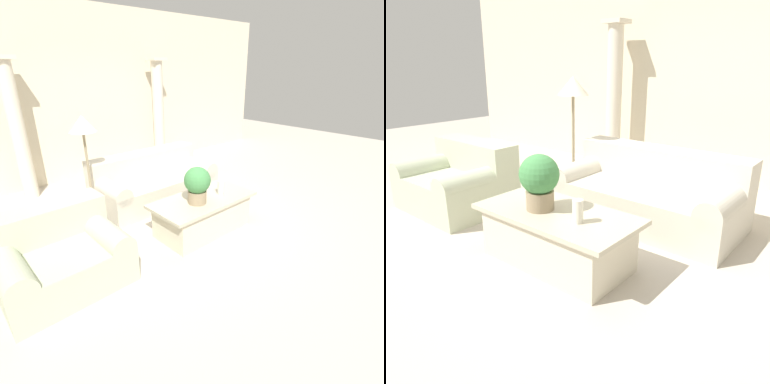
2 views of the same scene
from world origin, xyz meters
The scene contains 9 objects.
ground_plane centered at (0.00, 0.00, 0.00)m, with size 16.00×16.00×0.00m, color #BCB2A3.
wall_back centered at (0.00, 2.76, 1.60)m, with size 10.00×0.06×3.20m.
sofa_long centered at (0.26, 0.85, 0.32)m, with size 2.01×0.99×0.78m.
loveseat centered at (-1.72, -0.25, 0.33)m, with size 1.23×0.99×0.78m.
coffee_table centered at (0.12, -0.50, 0.25)m, with size 1.43×0.72×0.49m.
potted_plant centered at (-0.03, -0.55, 0.76)m, with size 0.34×0.34×0.49m.
pillar_candle centered at (0.41, -0.56, 0.58)m, with size 0.09×0.09×0.19m.
floor_lamp centered at (-0.84, 0.84, 1.33)m, with size 0.37×0.37×1.53m.
column_left centered at (-1.29, 2.37, 1.17)m, with size 0.33×0.33×2.29m.
Camera 2 is at (2.15, -2.65, 1.70)m, focal length 35.00 mm.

